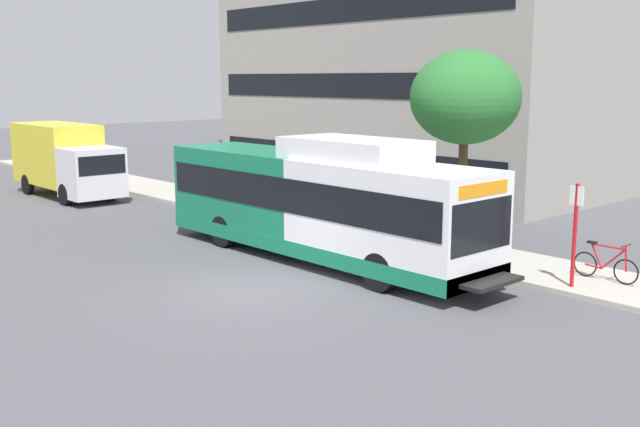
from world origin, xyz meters
name	(u,v)px	position (x,y,z in m)	size (l,w,h in m)	color
ground_plane	(101,241)	(0.00, 8.00, 0.00)	(120.00, 120.00, 0.00)	#4C4C51
sidewalk_curb	(301,220)	(7.00, 6.00, 0.07)	(3.00, 56.00, 0.14)	#A8A399
transit_bus	(319,203)	(3.60, 1.25, 1.70)	(2.58, 12.25, 3.65)	white
bus_stop_sign_pole	(575,227)	(5.99, -5.53, 1.65)	(0.10, 0.36, 2.60)	red
bicycle_parked	(605,264)	(7.15, -5.81, 0.56)	(0.52, 1.76, 1.02)	black
street_tree_near_stop	(465,98)	(7.86, -0.67, 4.68)	(3.36, 3.36, 5.99)	#4C3823
box_truck_background	(65,158)	(3.09, 17.70, 1.74)	(2.32, 7.01, 3.25)	silver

